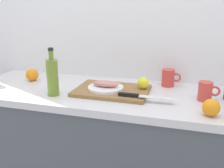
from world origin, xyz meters
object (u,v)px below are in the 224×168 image
fish_fillet (106,84)px  lemon_0 (143,83)px  coffee_mug_0 (168,78)px  coffee_mug_2 (206,91)px  white_plate (106,88)px  olive_oil_bottle (52,77)px  cutting_board (112,91)px  chef_knife (138,96)px

fish_fillet → lemon_0: bearing=18.5°
lemon_0 → coffee_mug_0: 0.21m
coffee_mug_0 → coffee_mug_2: (0.21, -0.21, -0.00)m
fish_fillet → white_plate: bearing=0.0°
fish_fillet → olive_oil_bottle: size_ratio=0.58×
cutting_board → coffee_mug_2: coffee_mug_2 is taller
chef_knife → lemon_0: size_ratio=4.27×
white_plate → lemon_0: 0.22m
chef_knife → coffee_mug_0: (0.13, 0.32, 0.02)m
chef_knife → olive_oil_bottle: 0.48m
chef_knife → coffee_mug_2: bearing=18.3°
cutting_board → coffee_mug_0: bearing=35.4°
white_plate → fish_fillet: 0.03m
lemon_0 → olive_oil_bottle: size_ratio=0.25×
cutting_board → lemon_0: (0.17, 0.06, 0.04)m
lemon_0 → olive_oil_bottle: olive_oil_bottle is taller
coffee_mug_0 → coffee_mug_2: size_ratio=1.05×
chef_knife → white_plate: bearing=157.2°
olive_oil_bottle → coffee_mug_2: 0.83m
fish_fillet → olive_oil_bottle: (-0.27, -0.13, 0.06)m
white_plate → fish_fillet: bearing=0.0°
cutting_board → white_plate: (-0.03, -0.01, 0.02)m
chef_knife → olive_oil_bottle: size_ratio=1.08×
white_plate → chef_knife: size_ratio=0.71×
lemon_0 → coffee_mug_2: 0.34m
white_plate → coffee_mug_0: 0.41m
fish_fillet → chef_knife: 0.23m
cutting_board → lemon_0: lemon_0 is taller
cutting_board → fish_fillet: 0.06m
coffee_mug_2 → lemon_0: bearing=172.2°
white_plate → coffee_mug_2: coffee_mug_2 is taller
chef_knife → olive_oil_bottle: (-0.48, -0.04, 0.08)m
fish_fillet → olive_oil_bottle: bearing=-154.5°
coffee_mug_0 → white_plate: bearing=-145.9°
cutting_board → white_plate: size_ratio=2.03×
fish_fillet → lemon_0: (0.21, 0.07, 0.00)m
white_plate → coffee_mug_2: size_ratio=1.84×
fish_fillet → chef_knife: bearing=-23.0°
coffee_mug_0 → olive_oil_bottle: bearing=-149.5°
white_plate → olive_oil_bottle: size_ratio=0.77×
coffee_mug_0 → coffee_mug_2: 0.29m
fish_fillet → lemon_0: lemon_0 is taller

